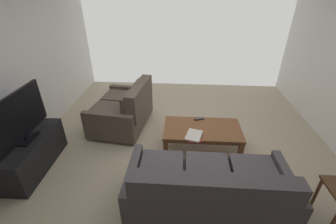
{
  "coord_description": "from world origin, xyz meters",
  "views": [
    {
      "loc": [
        0.01,
        2.73,
        2.36
      ],
      "look_at": [
        0.18,
        0.21,
        0.92
      ],
      "focal_mm": 23.95,
      "sensor_mm": 36.0,
      "label": 1
    }
  ],
  "objects_px": {
    "loveseat_near": "(125,109)",
    "book_stack": "(194,136)",
    "tv_stand": "(32,154)",
    "tv_remote": "(199,119)",
    "sofa_main": "(208,190)",
    "coffee_table": "(202,131)",
    "flat_tv": "(18,117)"
  },
  "relations": [
    {
      "from": "sofa_main",
      "to": "loveseat_near",
      "type": "distance_m",
      "value": 2.26
    },
    {
      "from": "book_stack",
      "to": "loveseat_near",
      "type": "bearing_deg",
      "value": -34.98
    },
    {
      "from": "loveseat_near",
      "to": "book_stack",
      "type": "height_order",
      "value": "loveseat_near"
    },
    {
      "from": "tv_stand",
      "to": "book_stack",
      "type": "relative_size",
      "value": 3.4
    },
    {
      "from": "tv_stand",
      "to": "tv_remote",
      "type": "bearing_deg",
      "value": -160.62
    },
    {
      "from": "tv_stand",
      "to": "tv_remote",
      "type": "xyz_separation_m",
      "value": [
        -2.4,
        -0.84,
        0.17
      ]
    },
    {
      "from": "book_stack",
      "to": "tv_remote",
      "type": "relative_size",
      "value": 2.05
    },
    {
      "from": "book_stack",
      "to": "flat_tv",
      "type": "bearing_deg",
      "value": 8.59
    },
    {
      "from": "sofa_main",
      "to": "tv_stand",
      "type": "distance_m",
      "value": 2.5
    },
    {
      "from": "coffee_table",
      "to": "book_stack",
      "type": "height_order",
      "value": "book_stack"
    },
    {
      "from": "loveseat_near",
      "to": "tv_remote",
      "type": "relative_size",
      "value": 8.06
    },
    {
      "from": "loveseat_near",
      "to": "coffee_table",
      "type": "relative_size",
      "value": 1.11
    },
    {
      "from": "sofa_main",
      "to": "flat_tv",
      "type": "relative_size",
      "value": 1.71
    },
    {
      "from": "flat_tv",
      "to": "book_stack",
      "type": "distance_m",
      "value": 2.36
    },
    {
      "from": "flat_tv",
      "to": "sofa_main",
      "type": "bearing_deg",
      "value": 166.73
    },
    {
      "from": "book_stack",
      "to": "tv_remote",
      "type": "distance_m",
      "value": 0.51
    },
    {
      "from": "flat_tv",
      "to": "book_stack",
      "type": "height_order",
      "value": "flat_tv"
    },
    {
      "from": "flat_tv",
      "to": "book_stack",
      "type": "relative_size",
      "value": 3.15
    },
    {
      "from": "book_stack",
      "to": "tv_stand",
      "type": "bearing_deg",
      "value": 8.59
    },
    {
      "from": "sofa_main",
      "to": "tv_remote",
      "type": "relative_size",
      "value": 11.01
    },
    {
      "from": "loveseat_near",
      "to": "coffee_table",
      "type": "height_order",
      "value": "loveseat_near"
    },
    {
      "from": "sofa_main",
      "to": "coffee_table",
      "type": "height_order",
      "value": "sofa_main"
    },
    {
      "from": "book_stack",
      "to": "tv_remote",
      "type": "bearing_deg",
      "value": -101.5
    },
    {
      "from": "tv_stand",
      "to": "coffee_table",
      "type": "bearing_deg",
      "value": -166.35
    },
    {
      "from": "book_stack",
      "to": "tv_remote",
      "type": "xyz_separation_m",
      "value": [
        -0.1,
        -0.5,
        -0.01
      ]
    },
    {
      "from": "sofa_main",
      "to": "book_stack",
      "type": "height_order",
      "value": "sofa_main"
    },
    {
      "from": "flat_tv",
      "to": "tv_remote",
      "type": "xyz_separation_m",
      "value": [
        -2.4,
        -0.84,
        -0.44
      ]
    },
    {
      "from": "coffee_table",
      "to": "tv_remote",
      "type": "bearing_deg",
      "value": -80.12
    },
    {
      "from": "loveseat_near",
      "to": "flat_tv",
      "type": "height_order",
      "value": "flat_tv"
    },
    {
      "from": "sofa_main",
      "to": "book_stack",
      "type": "xyz_separation_m",
      "value": [
        0.13,
        -0.92,
        0.08
      ]
    },
    {
      "from": "sofa_main",
      "to": "book_stack",
      "type": "relative_size",
      "value": 5.37
    },
    {
      "from": "sofa_main",
      "to": "tv_remote",
      "type": "distance_m",
      "value": 1.42
    }
  ]
}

